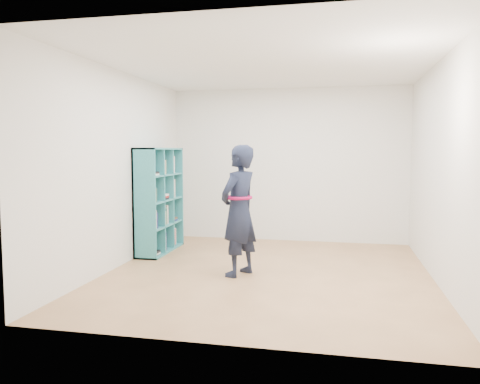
# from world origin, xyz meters

# --- Properties ---
(floor) EXTENTS (4.50, 4.50, 0.00)m
(floor) POSITION_xyz_m (0.00, 0.00, 0.00)
(floor) COLOR #986D45
(floor) RESTS_ON ground
(ceiling) EXTENTS (4.50, 4.50, 0.00)m
(ceiling) POSITION_xyz_m (0.00, 0.00, 2.60)
(ceiling) COLOR white
(ceiling) RESTS_ON wall_back
(wall_left) EXTENTS (0.02, 4.50, 2.60)m
(wall_left) POSITION_xyz_m (-2.00, 0.00, 1.30)
(wall_left) COLOR white
(wall_left) RESTS_ON floor
(wall_right) EXTENTS (0.02, 4.50, 2.60)m
(wall_right) POSITION_xyz_m (2.00, 0.00, 1.30)
(wall_right) COLOR white
(wall_right) RESTS_ON floor
(wall_back) EXTENTS (4.00, 0.02, 2.60)m
(wall_back) POSITION_xyz_m (0.00, 2.25, 1.30)
(wall_back) COLOR white
(wall_back) RESTS_ON floor
(wall_front) EXTENTS (4.00, 0.02, 2.60)m
(wall_front) POSITION_xyz_m (0.00, -2.25, 1.30)
(wall_front) COLOR white
(wall_front) RESTS_ON floor
(bookshelf) EXTENTS (0.35, 1.19, 1.59)m
(bookshelf) POSITION_xyz_m (-1.84, 0.94, 0.77)
(bookshelf) COLOR #277A7B
(bookshelf) RESTS_ON floor
(person) EXTENTS (0.60, 0.70, 1.62)m
(person) POSITION_xyz_m (-0.34, -0.16, 0.81)
(person) COLOR black
(person) RESTS_ON floor
(smartphone) EXTENTS (0.04, 0.09, 0.13)m
(smartphone) POSITION_xyz_m (-0.45, -0.03, 0.92)
(smartphone) COLOR silver
(smartphone) RESTS_ON person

